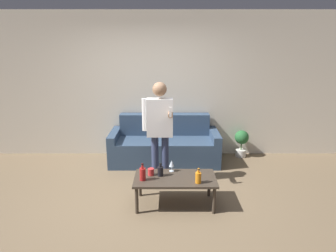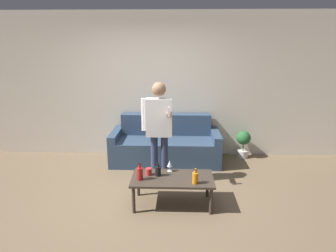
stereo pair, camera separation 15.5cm
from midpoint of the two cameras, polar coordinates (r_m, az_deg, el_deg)
The scene contains 11 objects.
ground_plane at distance 4.19m, azimuth -6.16°, elevation -14.87°, with size 16.00×16.00×0.00m, color #756047.
wall_back at distance 5.71m, azimuth -4.48°, elevation 7.67°, with size 8.00×0.06×2.70m.
couch at distance 5.53m, azimuth -1.67°, elevation -3.69°, with size 1.96×0.82×0.84m.
coffee_table at distance 4.05m, azimuth 0.05°, elevation -10.29°, with size 1.09×0.56×0.39m.
bottle_orange at distance 4.05m, azimuth -2.75°, elevation -8.54°, with size 0.08×0.08×0.18m.
bottle_green at distance 3.86m, azimuth 4.44°, elevation -9.70°, with size 0.08×0.08×0.20m.
bottle_dark at distance 3.94m, azimuth -6.18°, elevation -9.03°, with size 0.08×0.08×0.23m.
wine_glass_near at distance 4.17m, azimuth -0.57°, elevation -7.22°, with size 0.07×0.07×0.16m.
cup_on_table at distance 4.09m, azimuth -4.55°, elevation -8.71°, with size 0.08×0.08×0.09m.
person_standing_front at distance 4.48m, azimuth -2.82°, elevation 0.18°, with size 0.46×0.41×1.58m.
potted_plant at distance 5.89m, azimuth 12.90°, elevation -2.77°, with size 0.26×0.26×0.52m.
Camera 1 is at (0.34, -3.61, 2.10)m, focal length 32.00 mm.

